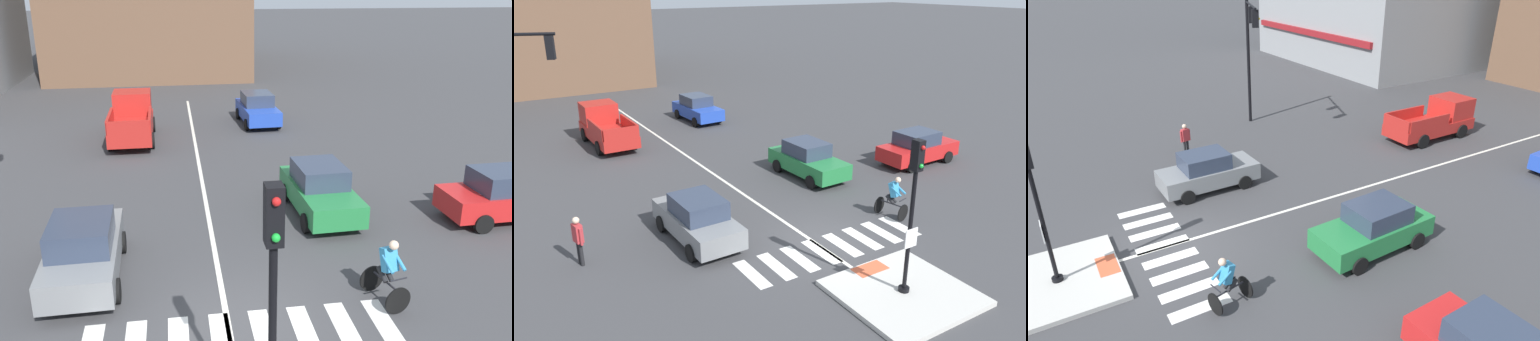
{
  "view_description": "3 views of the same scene",
  "coord_description": "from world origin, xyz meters",
  "views": [
    {
      "loc": [
        -1.22,
        -10.0,
        7.1
      ],
      "look_at": [
        1.23,
        5.5,
        1.62
      ],
      "focal_mm": 37.76,
      "sensor_mm": 36.0,
      "label": 1
    },
    {
      "loc": [
        -10.03,
        -12.6,
        8.55
      ],
      "look_at": [
        -0.08,
        3.42,
        1.62
      ],
      "focal_mm": 36.43,
      "sensor_mm": 36.0,
      "label": 2
    },
    {
      "loc": [
        12.65,
        -3.37,
        8.76
      ],
      "look_at": [
        -1.27,
        4.88,
        1.22
      ],
      "focal_mm": 31.29,
      "sensor_mm": 36.0,
      "label": 3
    }
  ],
  "objects": [
    {
      "name": "ground_plane",
      "position": [
        0.0,
        0.0,
        0.0
      ],
      "size": [
        300.0,
        300.0,
        0.0
      ],
      "primitive_type": "plane",
      "color": "#3D3D3F"
    },
    {
      "name": "signal_pole",
      "position": [
        0.0,
        -3.75,
        2.88
      ],
      "size": [
        0.44,
        0.38,
        4.53
      ],
      "color": "black",
      "rests_on": "traffic_island"
    },
    {
      "name": "lane_centre_line",
      "position": [
        -0.26,
        10.0,
        0.0
      ],
      "size": [
        0.14,
        28.0,
        0.01
      ],
      "primitive_type": "cube",
      "color": "silver",
      "rests_on": "ground"
    },
    {
      "name": "crosswalk_stripe_d",
      "position": [
        -0.45,
        -0.45,
        0.0
      ],
      "size": [
        0.44,
        1.8,
        0.01
      ],
      "primitive_type": "cube",
      "color": "silver",
      "rests_on": "ground"
    },
    {
      "name": "pickup_truck_red_westbound_distant",
      "position": [
        -3.16,
        15.68,
        0.98
      ],
      "size": [
        2.1,
        5.12,
        2.08
      ],
      "color": "red",
      "rests_on": "ground"
    },
    {
      "name": "crosswalk_stripe_f",
      "position": [
        1.35,
        -0.45,
        0.0
      ],
      "size": [
        0.44,
        1.8,
        0.01
      ],
      "primitive_type": "cube",
      "color": "silver",
      "rests_on": "ground"
    },
    {
      "name": "cyclist",
      "position": [
        3.47,
        0.28,
        0.87
      ],
      "size": [
        0.89,
        1.21,
        1.68
      ],
      "color": "black",
      "rests_on": "ground"
    },
    {
      "name": "crosswalk_stripe_e",
      "position": [
        0.45,
        -0.45,
        0.0
      ],
      "size": [
        0.44,
        1.8,
        0.01
      ],
      "primitive_type": "cube",
      "color": "silver",
      "rests_on": "ground"
    },
    {
      "name": "car_blue_eastbound_distant",
      "position": [
        3.22,
        17.6,
        0.81
      ],
      "size": [
        1.99,
        4.17,
        1.64
      ],
      "color": "#2347B7",
      "rests_on": "ground"
    },
    {
      "name": "crosswalk_stripe_h",
      "position": [
        3.14,
        -0.45,
        0.0
      ],
      "size": [
        0.44,
        1.8,
        0.01
      ],
      "primitive_type": "cube",
      "color": "silver",
      "rests_on": "ground"
    },
    {
      "name": "car_grey_westbound_near",
      "position": [
        -3.6,
        2.51,
        0.81
      ],
      "size": [
        1.91,
        4.13,
        1.64
      ],
      "color": "slate",
      "rests_on": "ground"
    },
    {
      "name": "crosswalk_stripe_g",
      "position": [
        2.25,
        -0.45,
        0.0
      ],
      "size": [
        0.44,
        1.8,
        0.01
      ],
      "primitive_type": "cube",
      "color": "silver",
      "rests_on": "ground"
    },
    {
      "name": "car_green_eastbound_mid",
      "position": [
        3.33,
        5.62,
        0.81
      ],
      "size": [
        1.96,
        4.16,
        1.64
      ],
      "color": "#237A3D",
      "rests_on": "ground"
    },
    {
      "name": "car_red_cross_right",
      "position": [
        8.98,
        4.25,
        0.81
      ],
      "size": [
        4.15,
        1.94,
        1.64
      ],
      "color": "red",
      "rests_on": "ground"
    }
  ]
}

